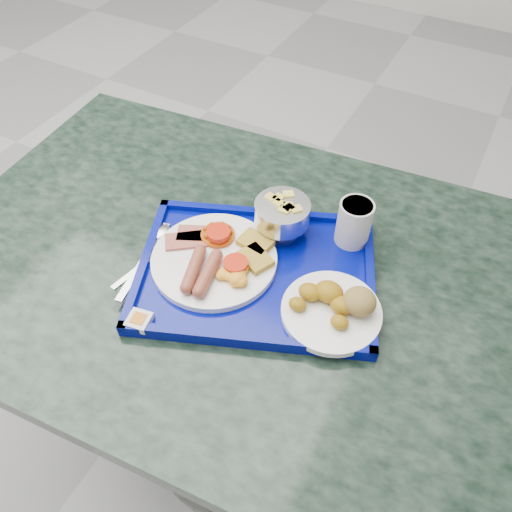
{
  "coord_description": "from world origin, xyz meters",
  "views": [
    {
      "loc": [
        1.3,
        -0.53,
        1.44
      ],
      "look_at": [
        1.03,
        -0.03,
        0.79
      ],
      "focal_mm": 35.0,
      "sensor_mm": 36.0,
      "label": 1
    }
  ],
  "objects": [
    {
      "name": "bread_plate",
      "position": [
        1.18,
        -0.05,
        0.76
      ],
      "size": [
        0.17,
        0.17,
        0.06
      ],
      "rotation": [
        0.0,
        0.0,
        -0.01
      ],
      "color": "white",
      "rests_on": "tray"
    },
    {
      "name": "juice_cup",
      "position": [
        1.15,
        0.12,
        0.79
      ],
      "size": [
        0.06,
        0.06,
        0.09
      ],
      "color": "silver",
      "rests_on": "tray"
    },
    {
      "name": "knife",
      "position": [
        0.83,
        -0.11,
        0.75
      ],
      "size": [
        0.05,
        0.19,
        0.0
      ],
      "primitive_type": "cube",
      "rotation": [
        0.0,
        0.0,
        0.18
      ],
      "color": "silver",
      "rests_on": "tray"
    },
    {
      "name": "main_plate",
      "position": [
        0.96,
        -0.05,
        0.76
      ],
      "size": [
        0.23,
        0.23,
        0.04
      ],
      "rotation": [
        0.0,
        0.0,
        0.15
      ],
      "color": "white",
      "rests_on": "tray"
    },
    {
      "name": "spoon",
      "position": [
        0.83,
        -0.06,
        0.75
      ],
      "size": [
        0.05,
        0.18,
        0.01
      ],
      "rotation": [
        0.0,
        0.0,
        -0.2
      ],
      "color": "silver",
      "rests_on": "tray"
    },
    {
      "name": "table",
      "position": [
        0.98,
        -0.02,
        0.54
      ],
      "size": [
        1.23,
        0.88,
        0.73
      ],
      "rotation": [
        0.0,
        0.0,
        0.09
      ],
      "color": "gray",
      "rests_on": "floor"
    },
    {
      "name": "fruit_bowl",
      "position": [
        1.02,
        0.08,
        0.79
      ],
      "size": [
        0.1,
        0.1,
        0.07
      ],
      "color": "silver",
      "rests_on": "tray"
    },
    {
      "name": "tray",
      "position": [
        1.03,
        -0.03,
        0.74
      ],
      "size": [
        0.5,
        0.44,
        0.03
      ],
      "rotation": [
        0.0,
        0.0,
        0.38
      ],
      "color": "#020A80",
      "rests_on": "table"
    },
    {
      "name": "floor",
      "position": [
        0.0,
        0.0,
        0.0
      ],
      "size": [
        6.0,
        6.0,
        0.0
      ],
      "primitive_type": "plane",
      "color": "#9B9A9D",
      "rests_on": "ground"
    },
    {
      "name": "jam_packet",
      "position": [
        0.91,
        -0.22,
        0.75
      ],
      "size": [
        0.04,
        0.04,
        0.01
      ],
      "rotation": [
        0.0,
        0.0,
        0.18
      ],
      "color": "white",
      "rests_on": "tray"
    }
  ]
}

